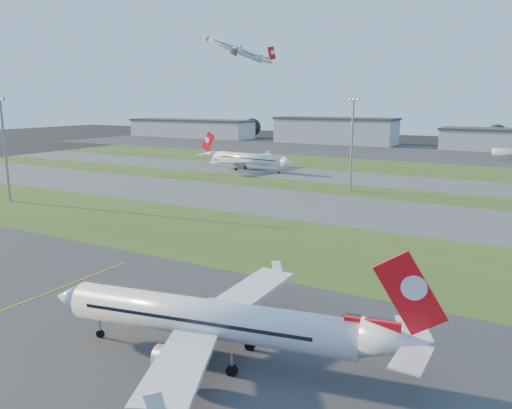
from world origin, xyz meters
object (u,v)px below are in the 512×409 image
Objects in this scene: airliner_parked at (212,320)px; light_mast_west at (4,143)px; light_mast_centre at (352,138)px; airliner_taxiing at (247,159)px.

light_mast_west reaches higher than airliner_parked.
light_mast_centre is at bearing 38.66° from light_mast_west.
airliner_taxiing is (-64.93, 117.57, 0.19)m from airliner_parked.
airliner_parked is 1.41× the size of light_mast_centre.
light_mast_centre is (-18.54, 95.42, 10.80)m from airliner_parked.
light_mast_centre reaches higher than airliner_taxiing.
light_mast_west is at bearing -141.34° from light_mast_centre.
light_mast_centre is (46.39, -22.16, 10.61)m from airliner_taxiing.
light_mast_west reaches higher than airliner_taxiing.
airliner_taxiing is at bearing 108.12° from airliner_parked.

